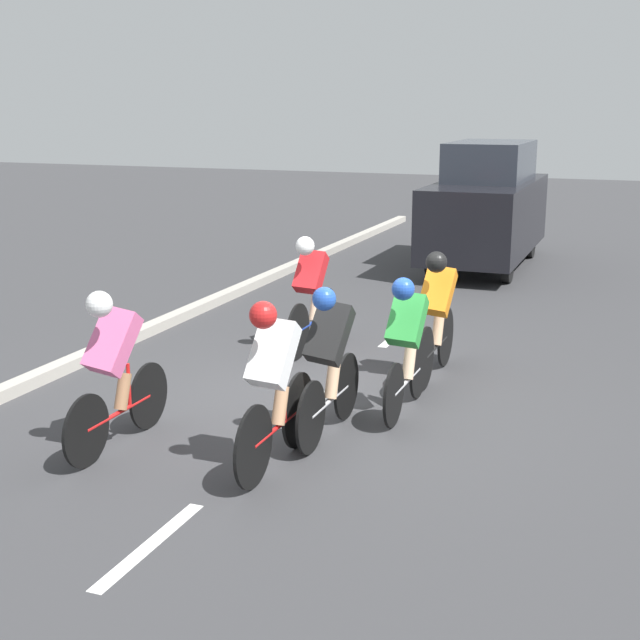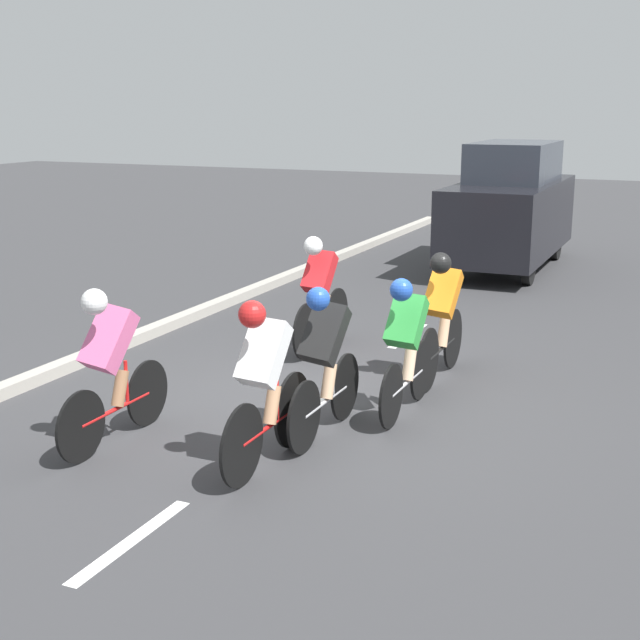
{
  "view_description": "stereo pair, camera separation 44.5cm",
  "coord_description": "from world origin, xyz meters",
  "px_view_note": "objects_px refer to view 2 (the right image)",
  "views": [
    {
      "loc": [
        -3.24,
        8.47,
        3.12
      ],
      "look_at": [
        -0.09,
        0.24,
        0.95
      ],
      "focal_mm": 50.0,
      "sensor_mm": 36.0,
      "label": 1
    },
    {
      "loc": [
        -3.65,
        8.3,
        3.12
      ],
      "look_at": [
        -0.09,
        0.24,
        0.95
      ],
      "focal_mm": 50.0,
      "sensor_mm": 36.0,
      "label": 2
    }
  ],
  "objects_px": {
    "cyclist_white": "(265,379)",
    "cyclist_orange": "(442,313)",
    "cyclist_black": "(325,358)",
    "cyclist_green": "(406,342)",
    "cyclist_red": "(320,290)",
    "support_car": "(510,207)",
    "cyclist_pink": "(110,361)"
  },
  "relations": [
    {
      "from": "cyclist_green",
      "to": "support_car",
      "type": "bearing_deg",
      "value": -84.52
    },
    {
      "from": "cyclist_pink",
      "to": "cyclist_white",
      "type": "bearing_deg",
      "value": -176.22
    },
    {
      "from": "cyclist_white",
      "to": "cyclist_red",
      "type": "bearing_deg",
      "value": -73.26
    },
    {
      "from": "cyclist_white",
      "to": "cyclist_pink",
      "type": "relative_size",
      "value": 1.0
    },
    {
      "from": "cyclist_orange",
      "to": "cyclist_red",
      "type": "distance_m",
      "value": 1.88
    },
    {
      "from": "cyclist_red",
      "to": "cyclist_orange",
      "type": "bearing_deg",
      "value": 160.95
    },
    {
      "from": "cyclist_pink",
      "to": "cyclist_orange",
      "type": "bearing_deg",
      "value": -125.12
    },
    {
      "from": "cyclist_green",
      "to": "cyclist_black",
      "type": "bearing_deg",
      "value": 61.25
    },
    {
      "from": "support_car",
      "to": "cyclist_black",
      "type": "bearing_deg",
      "value": 92.01
    },
    {
      "from": "cyclist_white",
      "to": "support_car",
      "type": "height_order",
      "value": "support_car"
    },
    {
      "from": "cyclist_orange",
      "to": "cyclist_red",
      "type": "xyz_separation_m",
      "value": [
        1.78,
        -0.61,
        -0.01
      ]
    },
    {
      "from": "cyclist_red",
      "to": "support_car",
      "type": "relative_size",
      "value": 0.38
    },
    {
      "from": "cyclist_red",
      "to": "cyclist_pink",
      "type": "distance_m",
      "value": 3.78
    },
    {
      "from": "cyclist_green",
      "to": "support_car",
      "type": "height_order",
      "value": "support_car"
    },
    {
      "from": "cyclist_white",
      "to": "cyclist_pink",
      "type": "bearing_deg",
      "value": 3.78
    },
    {
      "from": "support_car",
      "to": "cyclist_white",
      "type": "bearing_deg",
      "value": 90.85
    },
    {
      "from": "cyclist_orange",
      "to": "support_car",
      "type": "height_order",
      "value": "support_car"
    },
    {
      "from": "cyclist_green",
      "to": "cyclist_red",
      "type": "bearing_deg",
      "value": -46.63
    },
    {
      "from": "cyclist_pink",
      "to": "support_car",
      "type": "height_order",
      "value": "support_car"
    },
    {
      "from": "cyclist_black",
      "to": "cyclist_red",
      "type": "relative_size",
      "value": 0.97
    },
    {
      "from": "cyclist_orange",
      "to": "cyclist_green",
      "type": "xyz_separation_m",
      "value": [
        0.0,
        1.26,
        -0.02
      ]
    },
    {
      "from": "cyclist_green",
      "to": "cyclist_pink",
      "type": "relative_size",
      "value": 0.95
    },
    {
      "from": "cyclist_orange",
      "to": "support_car",
      "type": "xyz_separation_m",
      "value": [
        0.83,
        -7.4,
        0.37
      ]
    },
    {
      "from": "cyclist_pink",
      "to": "support_car",
      "type": "bearing_deg",
      "value": -97.43
    },
    {
      "from": "cyclist_orange",
      "to": "cyclist_black",
      "type": "xyz_separation_m",
      "value": [
        0.5,
        2.17,
        -0.01
      ]
    },
    {
      "from": "cyclist_white",
      "to": "cyclist_orange",
      "type": "distance_m",
      "value": 3.11
    },
    {
      "from": "cyclist_orange",
      "to": "cyclist_black",
      "type": "height_order",
      "value": "cyclist_orange"
    },
    {
      "from": "cyclist_white",
      "to": "support_car",
      "type": "distance_m",
      "value": 10.44
    },
    {
      "from": "cyclist_black",
      "to": "cyclist_pink",
      "type": "xyz_separation_m",
      "value": [
        1.71,
        0.97,
        0.03
      ]
    },
    {
      "from": "cyclist_white",
      "to": "cyclist_green",
      "type": "bearing_deg",
      "value": -110.87
    },
    {
      "from": "cyclist_red",
      "to": "cyclist_green",
      "type": "height_order",
      "value": "cyclist_red"
    },
    {
      "from": "cyclist_orange",
      "to": "cyclist_pink",
      "type": "relative_size",
      "value": 1.02
    }
  ]
}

